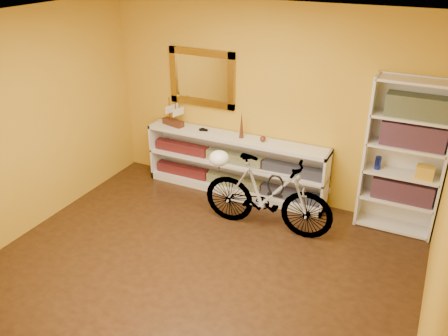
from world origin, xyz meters
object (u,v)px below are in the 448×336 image
at_px(console_unit, 235,165).
at_px(helmet, 219,158).
at_px(bicycle, 267,195).
at_px(bookcase, 404,159).

height_order(console_unit, helmet, helmet).
xyz_separation_m(console_unit, bicycle, (0.75, -0.69, 0.06)).
bearing_deg(console_unit, helmet, -80.79).
xyz_separation_m(console_unit, helmet, (0.12, -0.72, 0.43)).
xyz_separation_m(console_unit, bookcase, (2.15, 0.03, 0.52)).
height_order(bookcase, helmet, bookcase).
bearing_deg(console_unit, bookcase, 0.67).
relative_size(console_unit, helmet, 10.41).
bearing_deg(console_unit, bicycle, -42.73).
relative_size(bicycle, helmet, 6.60).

